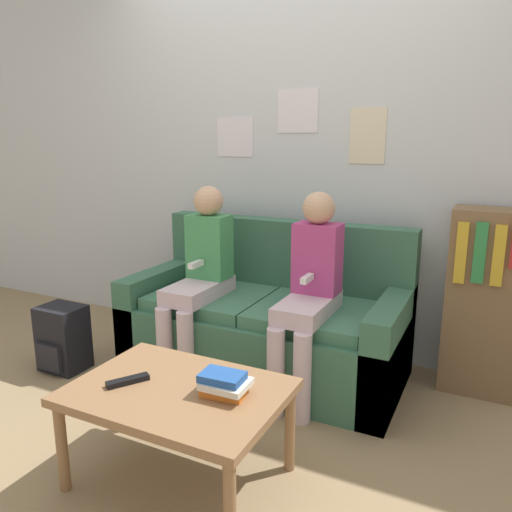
% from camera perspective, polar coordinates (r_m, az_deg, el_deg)
% --- Properties ---
extents(ground_plane, '(10.00, 10.00, 0.00)m').
position_cam_1_polar(ground_plane, '(2.71, -3.53, -16.85)').
color(ground_plane, '#937A56').
extents(wall_back, '(8.00, 0.06, 2.60)m').
position_cam_1_polar(wall_back, '(3.22, 4.92, 12.17)').
color(wall_back, silver).
rests_on(wall_back, ground_plane).
extents(couch, '(1.60, 0.76, 0.87)m').
position_cam_1_polar(couch, '(2.99, 1.21, -7.76)').
color(couch, '#38664C').
rests_on(couch, ground_plane).
extents(coffee_table, '(0.83, 0.59, 0.41)m').
position_cam_1_polar(coffee_table, '(2.07, -8.93, -15.82)').
color(coffee_table, '#8E6642').
rests_on(coffee_table, ground_plane).
extents(person_left, '(0.24, 0.53, 1.09)m').
position_cam_1_polar(person_left, '(2.89, -6.45, -1.79)').
color(person_left, silver).
rests_on(person_left, ground_plane).
extents(person_right, '(0.24, 0.53, 1.09)m').
position_cam_1_polar(person_right, '(2.61, 6.13, -3.54)').
color(person_right, silver).
rests_on(person_right, ground_plane).
extents(tv_remote, '(0.13, 0.16, 0.02)m').
position_cam_1_polar(tv_remote, '(2.11, -14.44, -13.64)').
color(tv_remote, black).
rests_on(tv_remote, coffee_table).
extents(book_stack, '(0.19, 0.15, 0.09)m').
position_cam_1_polar(book_stack, '(1.96, -3.66, -14.39)').
color(book_stack, orange).
rests_on(book_stack, coffee_table).
extents(bookshelf, '(0.39, 0.27, 1.01)m').
position_cam_1_polar(bookshelf, '(2.95, 24.63, -4.78)').
color(bookshelf, brown).
rests_on(bookshelf, ground_plane).
extents(backpack, '(0.26, 0.24, 0.39)m').
position_cam_1_polar(backpack, '(3.24, -21.23, -8.78)').
color(backpack, black).
rests_on(backpack, ground_plane).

